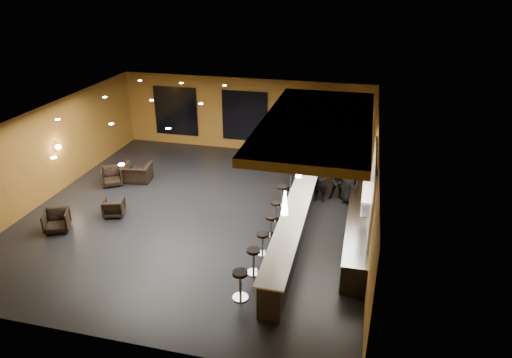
% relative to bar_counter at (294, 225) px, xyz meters
% --- Properties ---
extents(floor, '(12.00, 13.00, 0.10)m').
position_rel_bar_counter_xyz_m(floor, '(-3.65, 1.00, -0.55)').
color(floor, black).
rests_on(floor, ground).
extents(ceiling, '(12.00, 13.00, 0.10)m').
position_rel_bar_counter_xyz_m(ceiling, '(-3.65, 1.00, 3.05)').
color(ceiling, black).
extents(wall_back, '(12.00, 0.10, 3.50)m').
position_rel_bar_counter_xyz_m(wall_back, '(-3.65, 7.55, 1.25)').
color(wall_back, '#966321').
rests_on(wall_back, floor).
extents(wall_front, '(12.00, 0.10, 3.50)m').
position_rel_bar_counter_xyz_m(wall_front, '(-3.65, -5.55, 1.25)').
color(wall_front, '#966321').
rests_on(wall_front, floor).
extents(wall_left, '(0.10, 13.00, 3.50)m').
position_rel_bar_counter_xyz_m(wall_left, '(-9.70, 1.00, 1.25)').
color(wall_left, '#966321').
rests_on(wall_left, floor).
extents(wall_right, '(0.10, 13.00, 3.50)m').
position_rel_bar_counter_xyz_m(wall_right, '(2.40, 1.00, 1.25)').
color(wall_right, '#966321').
rests_on(wall_right, floor).
extents(wood_soffit, '(3.60, 8.00, 0.28)m').
position_rel_bar_counter_xyz_m(wood_soffit, '(0.35, 2.00, 2.86)').
color(wood_soffit, olive).
rests_on(wood_soffit, ceiling).
extents(window_left, '(2.20, 0.06, 2.40)m').
position_rel_bar_counter_xyz_m(window_left, '(-7.15, 7.44, 1.20)').
color(window_left, black).
rests_on(window_left, wall_back).
extents(window_center, '(2.20, 0.06, 2.40)m').
position_rel_bar_counter_xyz_m(window_center, '(-3.65, 7.44, 1.20)').
color(window_center, black).
rests_on(window_center, wall_back).
extents(window_right, '(2.20, 0.06, 2.40)m').
position_rel_bar_counter_xyz_m(window_right, '(-0.65, 7.44, 1.20)').
color(window_right, black).
rests_on(window_right, wall_back).
extents(tile_backsplash, '(0.06, 3.20, 2.40)m').
position_rel_bar_counter_xyz_m(tile_backsplash, '(2.31, 0.00, 1.50)').
color(tile_backsplash, white).
rests_on(tile_backsplash, wall_right).
extents(bar_counter, '(0.60, 8.00, 1.00)m').
position_rel_bar_counter_xyz_m(bar_counter, '(0.00, 0.00, 0.00)').
color(bar_counter, black).
rests_on(bar_counter, floor).
extents(bar_top, '(0.78, 8.10, 0.05)m').
position_rel_bar_counter_xyz_m(bar_top, '(0.00, 0.00, 0.52)').
color(bar_top, silver).
rests_on(bar_top, bar_counter).
extents(prep_counter, '(0.70, 6.00, 0.86)m').
position_rel_bar_counter_xyz_m(prep_counter, '(2.00, 0.50, -0.07)').
color(prep_counter, black).
rests_on(prep_counter, floor).
extents(prep_top, '(0.72, 6.00, 0.03)m').
position_rel_bar_counter_xyz_m(prep_top, '(2.00, 0.50, 0.39)').
color(prep_top, silver).
rests_on(prep_top, prep_counter).
extents(wall_shelf_lower, '(0.30, 1.50, 0.03)m').
position_rel_bar_counter_xyz_m(wall_shelf_lower, '(2.17, -0.20, 1.10)').
color(wall_shelf_lower, silver).
rests_on(wall_shelf_lower, wall_right).
extents(wall_shelf_upper, '(0.30, 1.50, 0.03)m').
position_rel_bar_counter_xyz_m(wall_shelf_upper, '(2.17, -0.20, 1.55)').
color(wall_shelf_upper, silver).
rests_on(wall_shelf_upper, wall_right).
extents(column, '(0.60, 0.60, 3.50)m').
position_rel_bar_counter_xyz_m(column, '(0.00, 4.60, 1.25)').
color(column, olive).
rests_on(column, floor).
extents(wall_sconce, '(0.22, 0.22, 0.22)m').
position_rel_bar_counter_xyz_m(wall_sconce, '(-9.53, 1.50, 1.30)').
color(wall_sconce, '#FFE5B2').
rests_on(wall_sconce, wall_left).
extents(pendant_0, '(0.20, 0.20, 0.70)m').
position_rel_bar_counter_xyz_m(pendant_0, '(0.00, -2.00, 1.85)').
color(pendant_0, white).
rests_on(pendant_0, wood_soffit).
extents(pendant_1, '(0.20, 0.20, 0.70)m').
position_rel_bar_counter_xyz_m(pendant_1, '(0.00, 0.50, 1.85)').
color(pendant_1, white).
rests_on(pendant_1, wood_soffit).
extents(pendant_2, '(0.20, 0.20, 0.70)m').
position_rel_bar_counter_xyz_m(pendant_2, '(0.00, 3.00, 1.85)').
color(pendant_2, white).
rests_on(pendant_2, wood_soffit).
extents(staff_a, '(0.65, 0.48, 1.65)m').
position_rel_bar_counter_xyz_m(staff_a, '(0.52, 2.88, 0.33)').
color(staff_a, black).
rests_on(staff_a, floor).
extents(staff_b, '(0.76, 0.61, 1.49)m').
position_rel_bar_counter_xyz_m(staff_b, '(1.19, 3.16, 0.25)').
color(staff_b, black).
rests_on(staff_b, floor).
extents(staff_c, '(0.91, 0.78, 1.57)m').
position_rel_bar_counter_xyz_m(staff_c, '(1.60, 2.99, 0.29)').
color(staff_c, black).
rests_on(staff_c, floor).
extents(armchair_a, '(1.06, 1.07, 0.74)m').
position_rel_bar_counter_xyz_m(armchair_a, '(-7.86, -1.38, -0.13)').
color(armchair_a, black).
rests_on(armchair_a, floor).
extents(armchair_b, '(0.89, 0.90, 0.66)m').
position_rel_bar_counter_xyz_m(armchair_b, '(-6.52, 0.02, -0.17)').
color(armchair_b, black).
rests_on(armchair_b, floor).
extents(armchair_c, '(1.11, 1.12, 0.75)m').
position_rel_bar_counter_xyz_m(armchair_c, '(-7.92, 2.32, -0.13)').
color(armchair_c, black).
rests_on(armchair_c, floor).
extents(armchair_d, '(1.27, 1.14, 0.74)m').
position_rel_bar_counter_xyz_m(armchair_d, '(-7.08, 2.87, -0.13)').
color(armchair_d, black).
rests_on(armchair_d, floor).
extents(bar_stool_0, '(0.43, 0.43, 0.86)m').
position_rel_bar_counter_xyz_m(bar_stool_0, '(-0.91, -3.29, 0.05)').
color(bar_stool_0, silver).
rests_on(bar_stool_0, floor).
extents(bar_stool_1, '(0.41, 0.41, 0.81)m').
position_rel_bar_counter_xyz_m(bar_stool_1, '(-0.84, -2.13, 0.02)').
color(bar_stool_1, silver).
rests_on(bar_stool_1, floor).
extents(bar_stool_2, '(0.37, 0.37, 0.73)m').
position_rel_bar_counter_xyz_m(bar_stool_2, '(-0.81, -1.11, -0.03)').
color(bar_stool_2, silver).
rests_on(bar_stool_2, floor).
extents(bar_stool_3, '(0.37, 0.37, 0.73)m').
position_rel_bar_counter_xyz_m(bar_stool_3, '(-0.78, -0.01, -0.03)').
color(bar_stool_3, silver).
rests_on(bar_stool_3, floor).
extents(bar_stool_4, '(0.37, 0.37, 0.73)m').
position_rel_bar_counter_xyz_m(bar_stool_4, '(-0.82, 1.00, -0.03)').
color(bar_stool_4, silver).
rests_on(bar_stool_4, floor).
extents(bar_stool_5, '(0.40, 0.40, 0.79)m').
position_rel_bar_counter_xyz_m(bar_stool_5, '(-0.82, 2.20, 0.01)').
color(bar_stool_5, silver).
rests_on(bar_stool_5, floor).
extents(bar_stool_6, '(0.43, 0.43, 0.84)m').
position_rel_bar_counter_xyz_m(bar_stool_6, '(-0.70, 3.52, 0.04)').
color(bar_stool_6, silver).
rests_on(bar_stool_6, floor).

